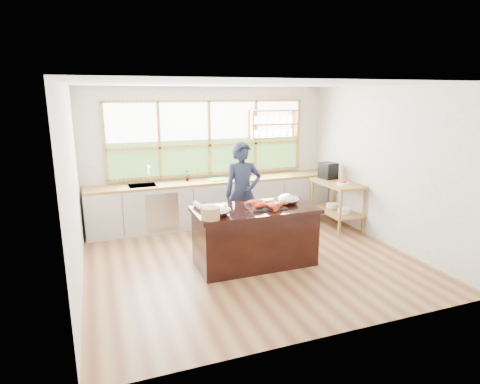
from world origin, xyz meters
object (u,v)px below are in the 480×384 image
island (255,236)px  espresso_machine (328,171)px  cook (243,194)px  wicker_basket (210,213)px

island → espresso_machine: 2.71m
cook → espresso_machine: 2.14m
wicker_basket → cook: bearing=52.3°
cook → wicker_basket: cook is taller
cook → wicker_basket: size_ratio=6.89×
cook → espresso_machine: cook is taller
espresso_machine → cook: bearing=-174.4°
island → espresso_machine: size_ratio=5.72×
island → wicker_basket: (-0.78, -0.29, 0.53)m
wicker_basket → island: bearing=20.6°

